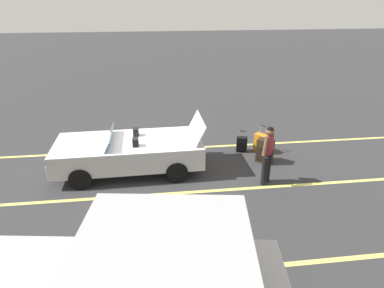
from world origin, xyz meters
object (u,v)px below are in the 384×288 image
suitcase_large_black (265,151)px  suitcase_medium_bright (261,143)px  suitcase_small_carryon (242,144)px  convertible_car (123,152)px  traveler_person (268,152)px

suitcase_large_black → suitcase_medium_bright: size_ratio=0.81×
suitcase_small_carryon → suitcase_medium_bright: bearing=93.5°
convertible_car → suitcase_medium_bright: 4.40m
convertible_car → traveler_person: 4.05m
suitcase_small_carryon → traveler_person: traveler_person is taller
suitcase_small_carryon → traveler_person: size_ratio=0.43×
suitcase_small_carryon → traveler_person: (-0.13, 2.00, 0.68)m
suitcase_large_black → traveler_person: 1.37m
traveler_person → convertible_car: bearing=28.3°
convertible_car → suitcase_medium_bright: (-4.33, -0.72, -0.28)m
suitcase_large_black → suitcase_medium_bright: (-0.09, -0.70, -0.06)m
suitcase_medium_bright → suitcase_small_carryon: bearing=-42.8°
traveler_person → suitcase_medium_bright: bearing=-58.8°
convertible_car → suitcase_small_carryon: (-3.74, -0.84, -0.34)m
convertible_car → suitcase_small_carryon: 3.85m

